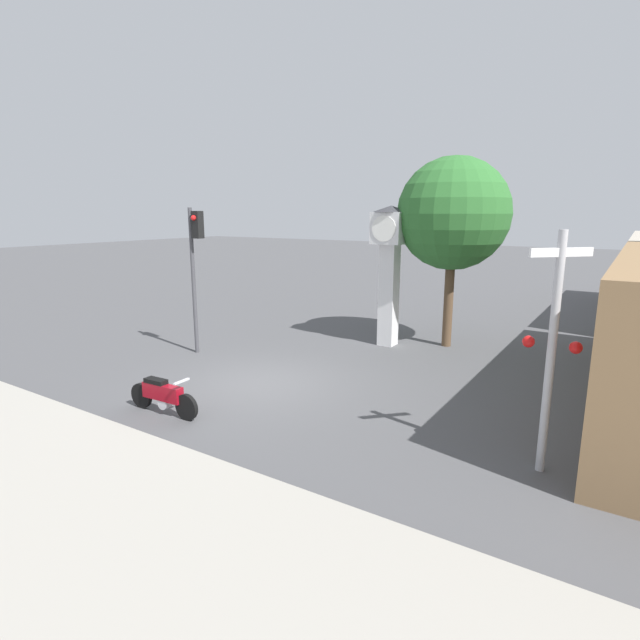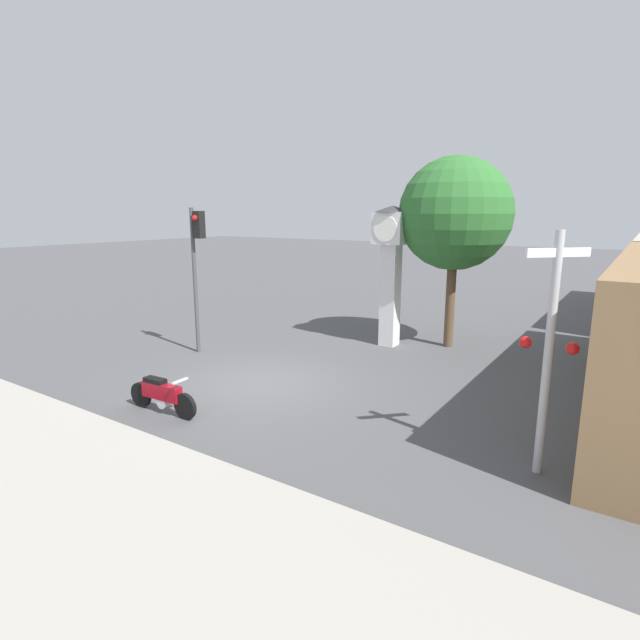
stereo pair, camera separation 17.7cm
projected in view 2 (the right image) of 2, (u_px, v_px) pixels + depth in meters
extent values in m
plane|color=#4C4C4F|center=(261.00, 383.00, 12.83)|extent=(120.00, 120.00, 0.00)
cylinder|color=black|center=(185.00, 406.00, 10.55)|extent=(0.58, 0.12, 0.57)
cylinder|color=black|center=(141.00, 395.00, 11.24)|extent=(0.58, 0.12, 0.57)
cube|color=maroon|center=(162.00, 391.00, 10.85)|extent=(1.06, 0.26, 0.34)
cube|color=black|center=(155.00, 380.00, 10.90)|extent=(0.54, 0.25, 0.10)
cylinder|color=silver|center=(164.00, 402.00, 10.88)|extent=(0.28, 0.20, 0.27)
cube|color=silver|center=(180.00, 381.00, 10.49)|extent=(0.08, 0.42, 0.04)
cube|color=white|center=(390.00, 295.00, 16.23)|extent=(0.52, 0.52, 3.33)
cube|color=white|center=(392.00, 228.00, 15.78)|extent=(1.00, 1.00, 1.00)
cylinder|color=white|center=(385.00, 229.00, 15.36)|extent=(0.80, 0.02, 0.80)
cone|color=#333338|center=(393.00, 209.00, 15.65)|extent=(1.20, 1.20, 0.20)
cylinder|color=#47474C|center=(195.00, 282.00, 15.30)|extent=(0.12, 0.12, 4.45)
cube|color=black|center=(199.00, 225.00, 14.77)|extent=(0.28, 0.24, 0.80)
sphere|color=red|center=(195.00, 218.00, 14.61)|extent=(0.16, 0.16, 0.16)
cylinder|color=#B7B7BC|center=(548.00, 357.00, 8.04)|extent=(0.14, 0.14, 4.05)
cube|color=white|center=(558.00, 252.00, 7.69)|extent=(0.82, 0.82, 0.14)
sphere|color=red|center=(525.00, 342.00, 8.15)|extent=(0.20, 0.20, 0.20)
sphere|color=red|center=(573.00, 349.00, 7.77)|extent=(0.20, 0.20, 0.20)
cylinder|color=brown|center=(450.00, 303.00, 16.12)|extent=(0.30, 0.30, 2.86)
sphere|color=#2D6B2D|center=(455.00, 214.00, 15.52)|extent=(3.52, 3.52, 3.52)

